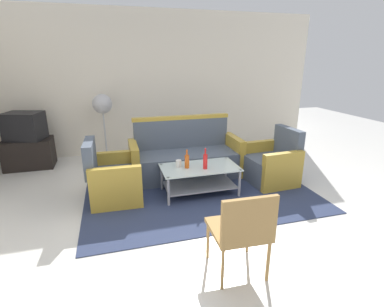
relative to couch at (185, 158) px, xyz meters
name	(u,v)px	position (x,y,z in m)	size (l,w,h in m)	color
ground_plane	(212,217)	(-0.01, -1.40, -0.32)	(14.00, 14.00, 0.00)	silver
wall_back	(164,83)	(-0.01, 1.66, 1.08)	(6.52, 0.12, 2.80)	silver
rug	(200,192)	(0.04, -0.70, -0.31)	(3.24, 2.18, 0.01)	#2D3856
couch	(185,158)	(0.00, 0.00, 0.00)	(1.80, 0.75, 0.96)	#4C5666
armchair_left	(114,180)	(-1.17, -0.56, -0.03)	(0.72, 0.78, 0.85)	#4C5666
armchair_right	(272,165)	(1.25, -0.61, -0.03)	(0.74, 0.80, 0.85)	#4C5666
coffee_table	(200,176)	(0.03, -0.71, -0.04)	(1.10, 0.60, 0.40)	silver
bottle_red	(205,161)	(0.08, -0.80, 0.21)	(0.06, 0.06, 0.30)	red
bottle_orange	(187,161)	(-0.16, -0.70, 0.20)	(0.06, 0.06, 0.27)	#D85919
cup	(179,164)	(-0.26, -0.63, 0.14)	(0.08, 0.08, 0.10)	silver
tv_stand	(29,153)	(-2.60, 1.15, -0.06)	(0.80, 0.50, 0.52)	black
television	(24,126)	(-2.60, 1.15, 0.44)	(0.70, 0.59, 0.48)	black
pedestal_fan	(103,108)	(-1.27, 1.20, 0.70)	(0.36, 0.36, 1.27)	#2D2D33
wicker_chair	(242,228)	(-0.12, -2.43, 0.18)	(0.49, 0.49, 0.84)	#AD844C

